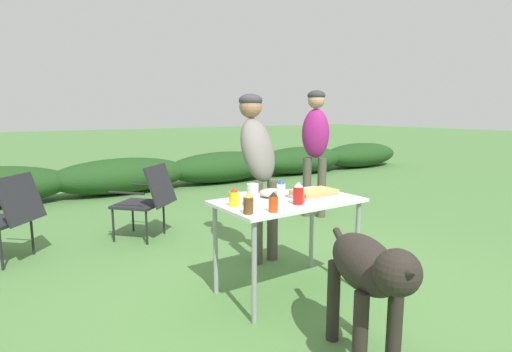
% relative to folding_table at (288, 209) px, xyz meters
% --- Properties ---
extents(ground_plane, '(60.00, 60.00, 0.00)m').
position_rel_folding_table_xyz_m(ground_plane, '(0.00, 0.00, -0.66)').
color(ground_plane, '#4C7A3D').
extents(shrub_hedge, '(14.40, 0.90, 0.61)m').
position_rel_folding_table_xyz_m(shrub_hedge, '(0.00, 4.62, -0.36)').
color(shrub_hedge, '#1E4219').
rests_on(shrub_hedge, ground).
extents(folding_table, '(1.10, 0.64, 0.74)m').
position_rel_folding_table_xyz_m(folding_table, '(0.00, 0.00, 0.00)').
color(folding_table, white).
rests_on(folding_table, ground).
extents(food_tray, '(0.39, 0.24, 0.06)m').
position_rel_folding_table_xyz_m(food_tray, '(0.24, -0.03, 0.10)').
color(food_tray, '#9E9EA3').
rests_on(food_tray, folding_table).
extents(plate_stack, '(0.21, 0.21, 0.05)m').
position_rel_folding_table_xyz_m(plate_stack, '(-0.29, 0.15, 0.10)').
color(plate_stack, white).
rests_on(plate_stack, folding_table).
extents(mixing_bowl, '(0.21, 0.21, 0.07)m').
position_rel_folding_table_xyz_m(mixing_bowl, '(-0.04, 0.15, 0.11)').
color(mixing_bowl, '#ADBC99').
rests_on(mixing_bowl, folding_table).
extents(paper_cup_stack, '(0.08, 0.08, 0.18)m').
position_rel_folding_table_xyz_m(paper_cup_stack, '(-0.38, -0.09, 0.16)').
color(paper_cup_stack, white).
rests_on(paper_cup_stack, folding_table).
extents(beer_bottle, '(0.07, 0.07, 0.14)m').
position_rel_folding_table_xyz_m(beer_bottle, '(-0.48, -0.19, 0.14)').
color(beer_bottle, brown).
rests_on(beer_bottle, folding_table).
extents(ketchup_bottle, '(0.08, 0.08, 0.16)m').
position_rel_folding_table_xyz_m(ketchup_bottle, '(-0.03, -0.16, 0.15)').
color(ketchup_bottle, red).
rests_on(ketchup_bottle, folding_table).
extents(mustard_bottle, '(0.07, 0.07, 0.13)m').
position_rel_folding_table_xyz_m(mustard_bottle, '(-0.45, 0.05, 0.14)').
color(mustard_bottle, yellow).
rests_on(mustard_bottle, folding_table).
extents(hot_sauce_bottle, '(0.06, 0.06, 0.14)m').
position_rel_folding_table_xyz_m(hot_sauce_bottle, '(-0.32, -0.24, 0.14)').
color(hot_sauce_bottle, '#CC4214').
rests_on(hot_sauce_bottle, folding_table).
extents(mayo_bottle, '(0.07, 0.07, 0.17)m').
position_rel_folding_table_xyz_m(mayo_bottle, '(-0.07, 0.00, 0.16)').
color(mayo_bottle, silver).
rests_on(mayo_bottle, folding_table).
extents(standing_person_with_beanie, '(0.34, 0.46, 1.57)m').
position_rel_folding_table_xyz_m(standing_person_with_beanie, '(0.21, 0.73, 0.34)').
color(standing_person_with_beanie, '#4C473D').
rests_on(standing_person_with_beanie, ground).
extents(standing_person_in_red_jacket, '(0.43, 0.44, 1.68)m').
position_rel_folding_table_xyz_m(standing_person_in_red_jacket, '(1.71, 1.60, 0.38)').
color(standing_person_in_red_jacket, '#4C473D').
rests_on(standing_person_in_red_jacket, ground).
extents(dog, '(0.56, 0.95, 0.79)m').
position_rel_folding_table_xyz_m(dog, '(-0.22, -0.98, -0.12)').
color(dog, '#28231E').
rests_on(dog, ground).
extents(camp_chair_green_behind_table, '(0.74, 0.75, 0.83)m').
position_rel_folding_table_xyz_m(camp_chair_green_behind_table, '(-0.47, 1.91, -0.20)').
color(camp_chair_green_behind_table, '#232328').
rests_on(camp_chair_green_behind_table, ground).
extents(camp_chair_near_hedge, '(0.75, 0.74, 0.83)m').
position_rel_folding_table_xyz_m(camp_chair_near_hedge, '(-1.80, 1.95, -0.20)').
color(camp_chair_near_hedge, '#232328').
rests_on(camp_chair_near_hedge, ground).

